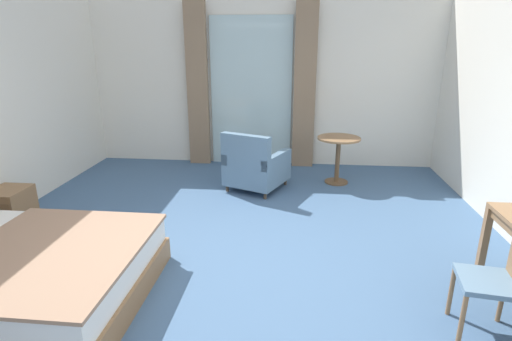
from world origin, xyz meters
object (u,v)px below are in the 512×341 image
round_cafe_table (338,150)px  nightstand (10,208)px  desk_chair (501,277)px  armchair_by_window (255,167)px  bed (6,272)px

round_cafe_table → nightstand: bearing=-153.7°
desk_chair → armchair_by_window: armchair_by_window is taller
bed → desk_chair: (3.91, -0.05, 0.24)m
nightstand → armchair_by_window: (2.76, 1.55, 0.11)m
armchair_by_window → round_cafe_table: size_ratio=1.41×
round_cafe_table → bed: bearing=-132.7°
nightstand → desk_chair: desk_chair is taller
bed → desk_chair: bearing=-0.7°
nightstand → desk_chair: size_ratio=0.54×
desk_chair → round_cafe_table: 3.47m
bed → round_cafe_table: bed is taller
nightstand → armchair_by_window: bearing=29.4°
desk_chair → armchair_by_window: 3.61m
bed → desk_chair: 3.91m
desk_chair → armchair_by_window: size_ratio=0.84×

